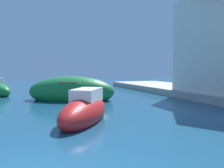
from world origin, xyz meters
name	(u,v)px	position (x,y,z in m)	size (l,w,h in m)	color
moored_boat_0	(85,111)	(2.19, 4.64, 0.41)	(3.26, 4.00, 1.54)	#B21E1E
moored_boat_1	(71,92)	(2.70, 10.66, 0.57)	(6.17, 4.50, 2.06)	#197233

